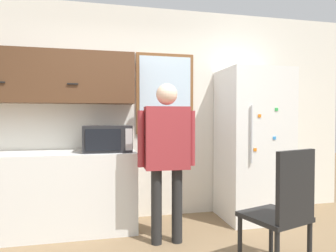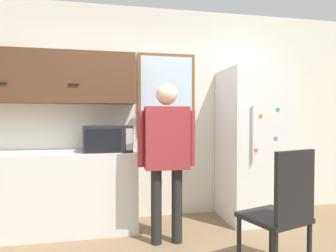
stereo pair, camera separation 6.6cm
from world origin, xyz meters
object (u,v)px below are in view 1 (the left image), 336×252
Objects in this scene: microwave at (107,139)px; person at (167,146)px; refrigerator at (253,144)px; chair at (284,207)px.

person is at bearing -41.53° from microwave.
person is 0.86× the size of refrigerator.
microwave is 0.28× the size of refrigerator.
chair is at bearing -108.22° from refrigerator.
person is at bearing -157.76° from refrigerator.
microwave is 0.33× the size of person.
microwave reaches higher than chair.
person is (0.58, -0.51, -0.05)m from microwave.
refrigerator is at bearing 24.00° from person.
refrigerator is (1.82, -0.01, -0.10)m from microwave.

